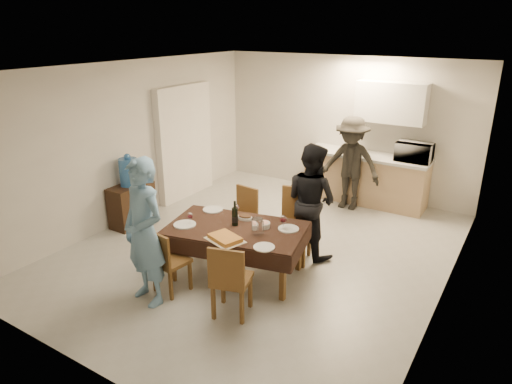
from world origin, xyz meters
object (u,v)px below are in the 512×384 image
water_jug (129,172)px  person_far (311,200)px  savoury_tart (225,238)px  wine_bottle (235,213)px  microwave (414,152)px  console (132,205)px  dining_table (236,229)px  person_near (144,233)px  person_kitchen (351,163)px  water_pitcher (257,227)px

water_jug → person_far: person_far is taller
savoury_tart → wine_bottle: bearing=109.2°
microwave → person_far: person_far is taller
console → person_far: 3.02m
dining_table → console: (-2.36, 0.42, -0.30)m
savoury_tart → person_near: size_ratio=0.25×
microwave → person_kitchen: size_ratio=0.35×
person_far → wine_bottle: bearing=74.8°
person_kitchen → wine_bottle: bearing=-98.4°
dining_table → water_jug: bearing=157.4°
dining_table → water_jug: water_jug is taller
microwave → person_far: bearing=71.8°
person_far → person_kitchen: 1.95m
water_pitcher → microwave: (0.99, 3.50, 0.29)m
wine_bottle → microwave: size_ratio=0.56×
wine_bottle → savoury_tart: bearing=-70.8°
water_pitcher → person_kitchen: (0.03, 3.05, 0.04)m
console → person_kitchen: person_kitchen is taller
console → microwave: bearing=39.3°
savoury_tart → person_far: bearing=72.5°
wine_bottle → savoury_tart: 0.48m
dining_table → savoury_tart: 0.40m
water_jug → person_near: size_ratio=0.25×
water_jug → microwave: 4.78m
wine_bottle → console: bearing=170.9°
savoury_tart → person_kitchen: size_ratio=0.27×
person_far → person_kitchen: person_kitchen is taller
wine_bottle → person_kitchen: 2.98m
dining_table → microwave: (1.34, 3.45, 0.43)m
water_pitcher → savoury_tart: size_ratio=0.49×
console → person_kitchen: (2.74, 2.58, 0.49)m
wine_bottle → person_far: person_far is taller
person_far → water_jug: bearing=28.0°
dining_table → savoury_tart: bearing=-87.8°
savoury_tart → microwave: microwave is taller
savoury_tart → water_jug: bearing=162.0°
microwave → console: bearing=39.3°
dining_table → person_kitchen: (0.38, 3.00, 0.18)m
water_jug → savoury_tart: bearing=-18.0°
microwave → person_kitchen: bearing=25.2°
water_jug → console: bearing=-90.0°
water_jug → microwave: bearing=39.3°
wine_bottle → microwave: microwave is taller
wine_bottle → water_pitcher: 0.42m
water_pitcher → microwave: bearing=74.2°
dining_table → wine_bottle: 0.21m
wine_bottle → person_kitchen: bearing=81.6°
water_jug → wine_bottle: 2.34m
water_pitcher → person_far: 1.12m
console → savoury_tart: (2.46, -0.80, 0.36)m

